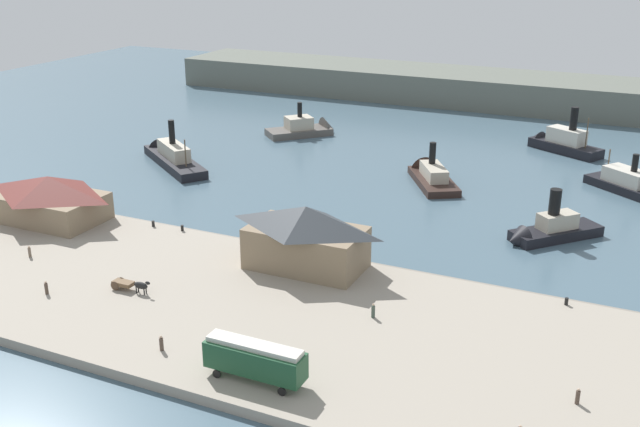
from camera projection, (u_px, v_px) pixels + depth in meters
ground_plane at (314, 248)px, 109.78m from camera, size 320.00×320.00×0.00m
quay_promenade at (237, 308)px, 90.89m from camera, size 110.00×36.00×1.20m
seawall_edge at (304, 254)px, 106.55m from camera, size 110.00×0.80×1.00m
ferry_shed_east_terminal at (50, 198)px, 116.04m from camera, size 16.44×10.61×7.13m
ferry_shed_central_terminal at (306, 237)px, 99.13m from camera, size 15.59×8.93×8.65m
street_tram at (255, 358)px, 74.35m from camera, size 10.56×2.89×4.17m
horse_cart at (130, 284)px, 93.59m from camera, size 5.60×1.45×1.87m
pedestrian_near_cart at (46, 288)px, 92.88m from camera, size 0.43×0.43×1.73m
pedestrian_walking_east at (161, 344)px, 80.23m from camera, size 0.44×0.44×1.78m
pedestrian_near_east_shed at (30, 252)px, 103.59m from camera, size 0.40×0.40×1.63m
pedestrian_at_waters_edge at (578, 397)px, 71.09m from camera, size 0.42×0.42×1.69m
pedestrian_near_west_shed at (373, 311)px, 87.16m from camera, size 0.44×0.44×1.77m
mooring_post_center_west at (153, 224)px, 114.50m from camera, size 0.44×0.44×0.90m
mooring_post_east at (182, 228)px, 112.80m from camera, size 0.44×0.44×0.90m
mooring_post_center_east at (566, 301)px, 90.26m from camera, size 0.44×0.44×0.90m
ferry_approaching_west at (430, 175)px, 139.47m from camera, size 13.92×17.74×9.61m
ferry_near_quay at (634, 186)px, 131.98m from camera, size 15.96×13.70×8.81m
ferry_mid_harbor at (307, 129)px, 171.50m from camera, size 15.30×15.63×9.73m
ferry_departing_north at (560, 142)px, 158.27m from camera, size 17.24×12.26×11.08m
ferry_approaching_east at (548, 230)px, 112.24m from camera, size 13.77×14.54×9.20m
ferry_moored_east at (170, 155)px, 150.47m from camera, size 23.68×19.13×10.69m
far_headland at (490, 89)px, 201.77m from camera, size 180.00×24.00×8.00m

